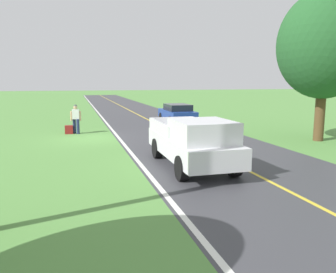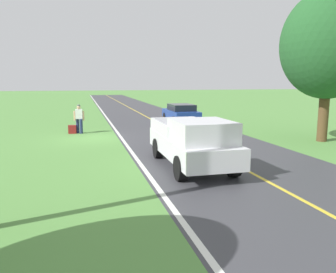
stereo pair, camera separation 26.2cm
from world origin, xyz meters
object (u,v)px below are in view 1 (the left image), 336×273
object	(u,v)px
tree_far_side_near	(325,45)
sedan_near_oncoming	(177,113)
pickup_truck_passing	(194,141)
suitcase_carried	(69,130)
hitchhiker_walking	(76,117)

from	to	relation	value
tree_far_side_near	sedan_near_oncoming	xyz separation A→B (m)	(4.88, -9.46, -4.16)
pickup_truck_passing	sedan_near_oncoming	size ratio (longest dim) A/B	1.23
sedan_near_oncoming	suitcase_carried	bearing A→B (deg)	24.21
hitchhiker_walking	sedan_near_oncoming	distance (m)	8.18
suitcase_carried	pickup_truck_passing	bearing A→B (deg)	28.93
pickup_truck_passing	tree_far_side_near	xyz separation A→B (m)	(-8.27, -3.52, 3.95)
hitchhiker_walking	sedan_near_oncoming	xyz separation A→B (m)	(-7.41, -3.47, -0.23)
tree_far_side_near	suitcase_carried	bearing A→B (deg)	-25.05
pickup_truck_passing	hitchhiker_walking	bearing A→B (deg)	-67.12
pickup_truck_passing	tree_far_side_near	bearing A→B (deg)	-156.97
tree_far_side_near	sedan_near_oncoming	size ratio (longest dim) A/B	1.74
hitchhiker_walking	suitcase_carried	xyz separation A→B (m)	(0.42, 0.05, -0.72)
sedan_near_oncoming	tree_far_side_near	bearing A→B (deg)	117.28
pickup_truck_passing	suitcase_carried	bearing A→B (deg)	-64.86
sedan_near_oncoming	pickup_truck_passing	bearing A→B (deg)	75.34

